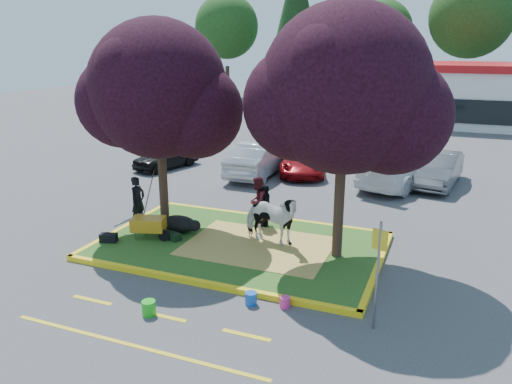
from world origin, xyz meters
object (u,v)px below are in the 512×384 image
at_px(sign_post, 378,264).
at_px(car_black, 166,156).
at_px(bucket_blue, 251,298).
at_px(cow, 270,219).
at_px(handler, 138,201).
at_px(bucket_green, 149,308).
at_px(calf, 179,224).
at_px(wheelbarrow, 149,224).
at_px(bucket_pink, 285,302).
at_px(car_silver, 259,159).

xyz_separation_m(sign_post, car_black, (-11.69, 10.66, -0.90)).
distance_m(sign_post, bucket_blue, 3.14).
height_order(cow, handler, handler).
distance_m(bucket_green, bucket_blue, 2.35).
relative_size(bucket_green, bucket_blue, 1.11).
bearing_deg(calf, sign_post, -24.96).
bearing_deg(bucket_green, wheelbarrow, 123.10).
relative_size(calf, bucket_green, 3.56).
xyz_separation_m(handler, bucket_green, (3.33, -4.50, -0.79)).
xyz_separation_m(cow, car_black, (-8.12, 7.41, -0.33)).
bearing_deg(car_black, cow, -25.69).
distance_m(sign_post, bucket_pink, 2.48).
relative_size(wheelbarrow, bucket_blue, 5.84).
xyz_separation_m(handler, bucket_blue, (5.30, -3.22, -0.81)).
bearing_deg(calf, bucket_pink, -33.05).
bearing_deg(bucket_green, cow, 74.83).
relative_size(calf, handler, 0.74).
bearing_deg(wheelbarrow, sign_post, -34.42).
bearing_deg(calf, handler, 177.64).
bearing_deg(cow, bucket_pink, -146.35).
xyz_separation_m(cow, calf, (-3.01, -0.14, -0.52)).
xyz_separation_m(calf, bucket_green, (1.77, -4.43, -0.24)).
height_order(calf, bucket_green, calf).
relative_size(cow, bucket_pink, 7.04).
bearing_deg(bucket_pink, bucket_green, -152.14).
distance_m(handler, bucket_blue, 6.25).
height_order(wheelbarrow, car_black, car_black).
height_order(calf, wheelbarrow, wheelbarrow).
height_order(cow, calf, cow).
bearing_deg(car_black, sign_post, -25.67).
bearing_deg(bucket_pink, car_silver, 114.41).
bearing_deg(bucket_blue, sign_post, 0.74).
bearing_deg(wheelbarrow, car_black, 101.53).
relative_size(sign_post, bucket_pink, 9.31).
bearing_deg(bucket_blue, wheelbarrow, 151.91).
distance_m(handler, car_black, 8.29).
distance_m(calf, car_black, 9.12).
distance_m(handler, wheelbarrow, 1.40).
relative_size(handler, bucket_blue, 5.32).
xyz_separation_m(wheelbarrow, car_silver, (0.12, 8.79, 0.16)).
height_order(handler, sign_post, sign_post).
bearing_deg(calf, bucket_green, -67.88).
xyz_separation_m(calf, bucket_blue, (3.74, -3.14, -0.26)).
bearing_deg(bucket_pink, calf, 146.61).
relative_size(calf, wheelbarrow, 0.68).
bearing_deg(cow, wheelbarrow, 113.39).
distance_m(wheelbarrow, sign_post, 7.54).
height_order(cow, sign_post, sign_post).
bearing_deg(calf, car_black, 124.41).
relative_size(bucket_green, car_silver, 0.07).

